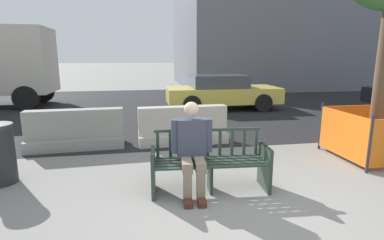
{
  "coord_description": "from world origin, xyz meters",
  "views": [
    {
      "loc": [
        -1.48,
        -3.3,
        1.93
      ],
      "look_at": [
        -0.51,
        2.19,
        0.75
      ],
      "focal_mm": 28.0,
      "sensor_mm": 36.0,
      "label": 1
    }
  ],
  "objects": [
    {
      "name": "jersey_barrier_centre",
      "position": [
        -0.53,
        3.27,
        0.34
      ],
      "size": [
        2.02,
        0.76,
        0.84
      ],
      "color": "#ADA89E",
      "rests_on": "ground"
    },
    {
      "name": "street_asphalt",
      "position": [
        0.0,
        8.7,
        0.0
      ],
      "size": [
        120.0,
        12.0,
        0.01
      ],
      "primitive_type": "cube",
      "color": "black",
      "rests_on": "ground"
    },
    {
      "name": "car_taxi_near",
      "position": [
        1.56,
        7.56,
        0.65
      ],
      "size": [
        4.19,
        1.97,
        1.27
      ],
      "color": "#DBC64C",
      "rests_on": "ground"
    },
    {
      "name": "street_bench",
      "position": [
        -0.51,
        0.72,
        0.4
      ],
      "size": [
        1.72,
        0.64,
        0.88
      ],
      "color": "#28382D",
      "rests_on": "ground"
    },
    {
      "name": "seated_person",
      "position": [
        -0.78,
        0.68,
        0.69
      ],
      "size": [
        0.59,
        0.74,
        1.31
      ],
      "color": "#383D4C",
      "rests_on": "ground"
    },
    {
      "name": "ground_plane",
      "position": [
        0.0,
        0.0,
        0.0
      ],
      "size": [
        200.0,
        200.0,
        0.0
      ],
      "primitive_type": "plane",
      "color": "gray"
    },
    {
      "name": "jersey_barrier_left",
      "position": [
        -2.85,
        3.27,
        0.34
      ],
      "size": [
        2.03,
        0.76,
        0.84
      ],
      "color": "gray",
      "rests_on": "ground"
    },
    {
      "name": "construction_fence",
      "position": [
        2.96,
        1.58,
        0.5
      ],
      "size": [
        1.43,
        1.43,
        1.0
      ],
      "color": "#2D2D33",
      "rests_on": "ground"
    }
  ]
}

